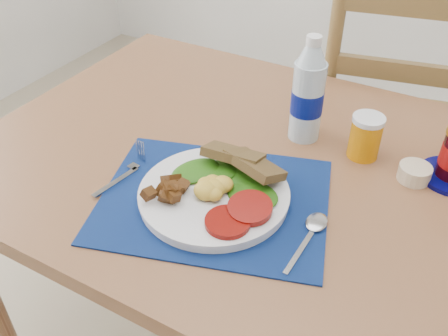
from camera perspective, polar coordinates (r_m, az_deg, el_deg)
name	(u,v)px	position (r m, az deg, el deg)	size (l,w,h in m)	color
table	(286,198)	(1.13, 7.06, -3.46)	(1.40, 0.90, 0.75)	brown
chair_far	(394,102)	(1.66, 18.86, 7.13)	(0.54, 0.52, 1.23)	brown
placemat	(214,200)	(0.98, -1.14, -3.64)	(0.44, 0.35, 0.00)	black
breakfast_plate	(210,191)	(0.97, -1.57, -2.68)	(0.29, 0.29, 0.07)	silver
fork	(127,172)	(1.06, -11.00, -0.46)	(0.03, 0.17, 0.00)	#B2B5BA
spoon	(311,232)	(0.92, 9.91, -7.24)	(0.04, 0.17, 0.00)	#B2B5BA
water_bottle	(308,95)	(1.12, 9.54, 8.22)	(0.07, 0.07, 0.25)	#ADBFCC
juice_glass	(365,138)	(1.12, 15.83, 3.34)	(0.07, 0.07, 0.09)	#CC7705
ramekin	(414,173)	(1.10, 20.93, -0.54)	(0.07, 0.07, 0.03)	beige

